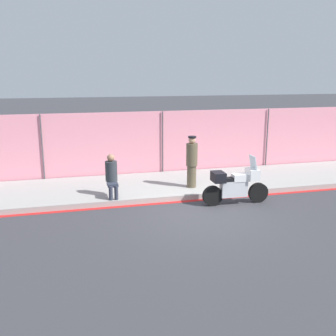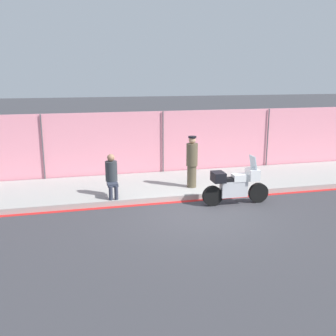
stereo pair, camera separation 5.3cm
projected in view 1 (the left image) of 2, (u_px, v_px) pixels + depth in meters
ground_plane at (201, 215)px, 11.33m from camera, size 120.00×120.00×0.00m
sidewalk at (173, 184)px, 14.15m from camera, size 33.51×3.24×0.17m
curb_paint_stripe at (187, 201)px, 12.55m from camera, size 33.51×0.18×0.01m
storefront_fence at (162, 144)px, 15.48m from camera, size 31.84×0.17×2.56m
motorcycle at (235, 185)px, 12.16m from camera, size 2.15×0.53×1.52m
officer_standing at (192, 161)px, 13.32m from camera, size 0.39×0.39×1.76m
person_seated_on_curb at (112, 173)px, 12.32m from camera, size 0.38×0.69×1.36m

